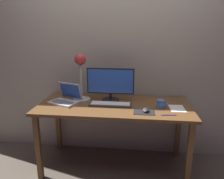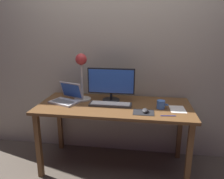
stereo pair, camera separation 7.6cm
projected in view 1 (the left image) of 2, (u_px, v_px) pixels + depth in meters
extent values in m
plane|color=brown|center=(114.00, 166.00, 2.50)|extent=(4.80, 4.80, 0.00)
cube|color=#B2A893|center=(118.00, 48.00, 2.54)|extent=(4.80, 0.06, 2.60)
cube|color=brown|center=(114.00, 106.00, 2.31)|extent=(1.60, 0.70, 0.03)
cube|color=brown|center=(38.00, 147.00, 2.21)|extent=(0.05, 0.05, 0.71)
cube|color=brown|center=(189.00, 157.00, 2.05)|extent=(0.05, 0.05, 0.71)
cube|color=brown|center=(58.00, 124.00, 2.76)|extent=(0.05, 0.05, 0.71)
cube|color=brown|center=(178.00, 129.00, 2.60)|extent=(0.05, 0.05, 0.71)
cylinder|color=black|center=(111.00, 100.00, 2.43)|extent=(0.19, 0.19, 0.01)
cylinder|color=black|center=(111.00, 96.00, 2.42)|extent=(0.03, 0.03, 0.07)
cube|color=black|center=(111.00, 81.00, 2.38)|extent=(0.51, 0.03, 0.28)
cube|color=blue|center=(110.00, 81.00, 2.36)|extent=(0.49, 0.00, 0.26)
cube|color=#38383A|center=(110.00, 104.00, 2.28)|extent=(0.44, 0.14, 0.02)
cube|color=silver|center=(110.00, 103.00, 2.28)|extent=(0.41, 0.11, 0.01)
cube|color=silver|center=(63.00, 103.00, 2.34)|extent=(0.34, 0.29, 0.02)
cube|color=slate|center=(62.00, 102.00, 2.32)|extent=(0.27, 0.19, 0.00)
cube|color=silver|center=(70.00, 91.00, 2.42)|extent=(0.29, 0.17, 0.19)
cube|color=blue|center=(70.00, 91.00, 2.42)|extent=(0.26, 0.15, 0.16)
cylinder|color=beige|center=(82.00, 99.00, 2.46)|extent=(0.19, 0.19, 0.01)
cylinder|color=silver|center=(81.00, 81.00, 2.40)|extent=(0.02, 0.02, 0.42)
sphere|color=#BF3333|center=(80.00, 59.00, 2.34)|extent=(0.12, 0.12, 0.12)
sphere|color=#FFEAB2|center=(80.00, 62.00, 2.34)|extent=(0.04, 0.04, 0.04)
cube|color=black|center=(144.00, 112.00, 2.10)|extent=(0.20, 0.16, 0.00)
ellipsoid|color=#38383A|center=(145.00, 110.00, 2.10)|extent=(0.06, 0.10, 0.03)
cylinder|color=#3F72CC|center=(161.00, 104.00, 2.20)|extent=(0.08, 0.08, 0.08)
torus|color=#3F72CC|center=(166.00, 104.00, 2.20)|extent=(0.05, 0.05, 0.01)
cube|color=white|center=(177.00, 108.00, 2.19)|extent=(0.15, 0.21, 0.00)
cylinder|color=#2633A5|center=(169.00, 115.00, 2.02)|extent=(0.14, 0.03, 0.01)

